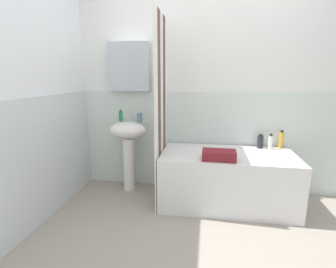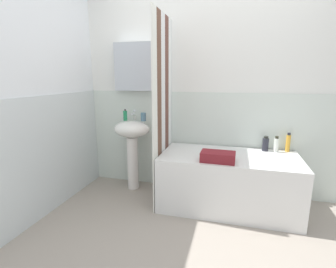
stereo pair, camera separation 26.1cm
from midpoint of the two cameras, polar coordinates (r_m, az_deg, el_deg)
The scene contains 13 objects.
ground_plane at distance 2.25m, azimuth 9.20°, elevation -25.78°, with size 4.80×5.60×0.04m, color #A2978A.
wall_back_tiled at distance 3.03m, azimuth 11.44°, elevation 8.12°, with size 3.60×0.18×2.40m.
wall_left_tiled at distance 2.72m, azimuth -24.14°, elevation 6.25°, with size 0.07×1.81×2.40m.
sink at distance 3.07m, azimuth -5.74°, elevation -1.29°, with size 0.44×0.34×0.86m.
faucet at distance 3.09m, azimuth -5.32°, elevation 4.30°, with size 0.03×0.12×0.12m.
soap_dispenser at distance 3.05m, azimuth -7.25°, elevation 4.17°, with size 0.05×0.05×0.14m.
toothbrush_cup at distance 3.01m, azimuth -3.12°, elevation 3.88°, with size 0.06×0.06×0.10m, color slate.
bathtub at distance 2.84m, azimuth 16.06°, elevation -10.25°, with size 1.41×0.71×0.58m, color white.
shower_curtain at distance 2.72m, azimuth 1.59°, elevation 4.87°, with size 0.01×0.71×2.00m.
shampoo_bottle at distance 3.09m, azimuth 27.75°, elevation -1.80°, with size 0.05×0.05×0.21m.
conditioner_bottle at distance 3.02m, azimuth 25.59°, elevation -2.22°, with size 0.05×0.05×0.17m.
body_wash_bottle at distance 3.02m, azimuth 23.53°, elevation -2.12°, with size 0.07×0.07×0.16m.
towel_folded at distance 2.51m, azimuth 14.17°, elevation -5.04°, with size 0.33×0.19×0.09m, color maroon.
Camera 2 is at (0.26, -1.73, 1.38)m, focal length 26.95 mm.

